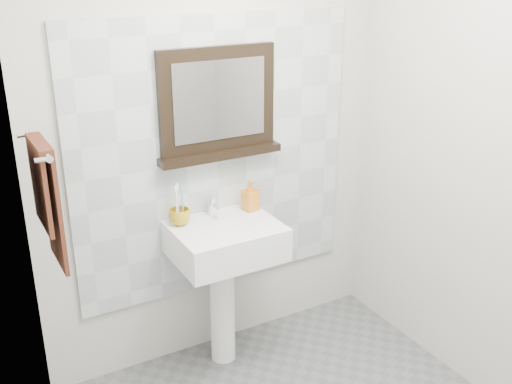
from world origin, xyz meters
TOP-DOWN VIEW (x-y plane):
  - back_wall at (0.00, 1.10)m, footprint 2.00×0.01m
  - left_wall at (-1.00, 0.00)m, footprint 0.01×2.20m
  - splashback at (0.00, 1.09)m, footprint 1.60×0.02m
  - pedestal_sink at (-0.07, 0.87)m, footprint 0.55×0.44m
  - toothbrush_cup at (-0.27, 0.99)m, footprint 0.12×0.12m
  - toothbrushes at (-0.27, 0.99)m, footprint 0.05×0.04m
  - soap_dispenser at (0.15, 0.98)m, footprint 0.09×0.09m
  - framed_mirror at (0.00, 1.06)m, footprint 0.68×0.11m
  - towel_bar at (-0.95, 0.75)m, footprint 0.07×0.40m
  - hand_towel at (-0.94, 0.75)m, footprint 0.06×0.30m

SIDE VIEW (x-z plane):
  - pedestal_sink at x=-0.07m, z-range 0.20..1.16m
  - toothbrush_cup at x=-0.27m, z-range 0.86..0.95m
  - soap_dispenser at x=0.15m, z-range 0.86..1.03m
  - toothbrushes at x=-0.27m, z-range 0.88..1.09m
  - splashback at x=0.00m, z-range 0.40..1.90m
  - hand_towel at x=-0.94m, z-range 0.97..1.52m
  - back_wall at x=0.00m, z-range 0.00..2.50m
  - left_wall at x=-1.00m, z-range 0.00..2.50m
  - framed_mirror at x=0.00m, z-range 1.15..1.73m
  - towel_bar at x=-0.95m, z-range 1.44..1.46m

